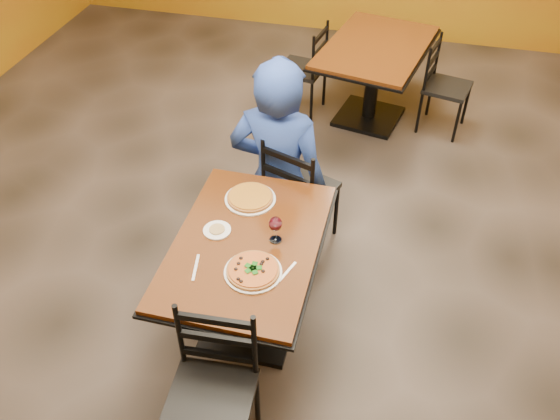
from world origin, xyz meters
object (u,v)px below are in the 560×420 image
(chair_main_near, at_px, (210,401))
(plate_far, at_px, (250,199))
(chair_main_far, at_px, (301,190))
(diner, at_px, (278,156))
(pizza_main, at_px, (253,270))
(wine_glass, at_px, (275,228))
(pizza_far, at_px, (250,197))
(side_plate, at_px, (217,230))
(chair_second_right, at_px, (447,88))
(table_second, at_px, (374,65))
(table_main, at_px, (248,266))
(plate_main, at_px, (253,272))
(chair_second_left, at_px, (301,69))

(chair_main_near, xyz_separation_m, plate_far, (-0.13, 1.18, 0.30))
(chair_main_far, bearing_deg, diner, 17.55)
(pizza_main, bearing_deg, diner, 97.11)
(chair_main_near, bearing_deg, chair_main_far, 83.31)
(plate_far, bearing_deg, diner, 84.89)
(plate_far, distance_m, wine_glass, 0.39)
(plate_far, relative_size, pizza_far, 1.11)
(diner, distance_m, side_plate, 0.84)
(chair_main_far, distance_m, chair_second_right, 2.00)
(chair_main_near, distance_m, side_plate, 0.95)
(pizza_far, bearing_deg, chair_main_near, -83.78)
(table_second, relative_size, wine_glass, 7.80)
(chair_main_near, distance_m, plate_far, 1.22)
(diner, bearing_deg, chair_main_near, 95.41)
(chair_second_right, bearing_deg, table_main, 170.62)
(chair_second_right, height_order, plate_main, chair_second_right)
(table_main, relative_size, chair_second_right, 1.47)
(table_main, bearing_deg, chair_second_right, 67.77)
(chair_main_near, xyz_separation_m, pizza_far, (-0.13, 1.18, 0.31))
(plate_main, bearing_deg, pizza_main, 0.00)
(chair_second_right, height_order, pizza_main, chair_second_right)
(table_second, height_order, plate_far, plate_far)
(chair_second_left, xyz_separation_m, side_plate, (0.07, -2.58, 0.32))
(table_second, height_order, chair_second_right, chair_second_right)
(table_second, bearing_deg, pizza_far, -102.17)
(pizza_main, bearing_deg, chair_main_far, 88.27)
(plate_far, bearing_deg, table_second, 77.83)
(table_main, distance_m, side_plate, 0.28)
(table_main, distance_m, wine_glass, 0.33)
(chair_second_right, xyz_separation_m, plate_far, (-1.16, -2.27, 0.34))
(pizza_main, bearing_deg, table_main, 115.12)
(plate_main, xyz_separation_m, wine_glass, (0.05, 0.27, 0.08))
(chair_main_near, height_order, chair_main_far, chair_main_far)
(table_second, height_order, wine_glass, wine_glass)
(pizza_main, bearing_deg, plate_main, 180.00)
(chair_second_left, bearing_deg, pizza_far, 13.58)
(wine_glass, bearing_deg, chair_second_left, 99.10)
(diner, bearing_deg, table_second, -101.55)
(chair_main_near, relative_size, plate_main, 2.96)
(plate_far, bearing_deg, side_plate, -108.97)
(chair_main_near, distance_m, plate_main, 0.68)
(pizza_far, bearing_deg, wine_glass, -52.04)
(table_main, xyz_separation_m, pizza_far, (-0.08, 0.36, 0.21))
(pizza_main, distance_m, wine_glass, 0.28)
(side_plate, bearing_deg, chair_second_right, 63.93)
(chair_main_near, bearing_deg, plate_far, 92.41)
(chair_second_left, bearing_deg, plate_main, 16.30)
(chair_main_near, relative_size, pizza_far, 3.27)
(plate_main, bearing_deg, chair_second_right, 71.05)
(chair_second_left, height_order, side_plate, chair_second_left)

